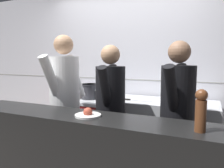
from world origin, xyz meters
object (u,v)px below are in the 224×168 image
Objects in this scene: chefs_knife at (134,100)px; chef_line at (177,115)px; oven_range at (91,126)px; sauce_pot at (89,91)px; braising_pot at (104,94)px; pepper_mill at (201,110)px; stock_pot at (75,90)px; chef_sous at (110,109)px; plated_dish_main at (88,114)px; chef_head_cook at (65,100)px; mixing_bowl_steel at (167,97)px.

chef_line is at bearing -39.42° from chefs_knife.
oven_range is 3.37× the size of sauce_pot.
chef_line is at bearing -28.45° from braising_pot.
pepper_mill is at bearing -41.74° from braising_pot.
pepper_mill reaches higher than oven_range.
chef_line reaches higher than stock_pot.
stock_pot is at bearing 136.60° from chef_sous.
braising_pot is 1.23m from plated_dish_main.
chef_head_cook reaches higher than sauce_pot.
oven_range is 1.57m from chef_line.
plated_dish_main is 0.56m from chef_sous.
stock_pot is 2.19m from pepper_mill.
mixing_bowl_steel is 1.38m from pepper_mill.
chefs_knife is 0.90m from chef_head_cook.
plated_dish_main is (0.66, -1.19, 0.54)m from oven_range.
plated_dish_main is at bearing -132.49° from chef_line.
stock_pot is at bearing -171.12° from oven_range.
sauce_pot reaches higher than plated_dish_main.
chef_sous is at bearing -125.74° from mixing_bowl_steel.
chef_head_cook is 0.59m from chef_sous.
chef_sous is at bearing -57.88° from braising_pot.
braising_pot is 0.16× the size of chef_sous.
chefs_knife is at bearing 43.59° from chef_head_cook.
stock_pot is (-0.25, -0.04, 0.55)m from oven_range.
chef_head_cook is at bearing -141.10° from chefs_knife.
sauce_pot is at bearing -175.81° from mixing_bowl_steel.
chef_sous is at bearing -44.49° from sauce_pot.
plated_dish_main is at bearing -94.28° from chefs_knife.
plated_dish_main is at bearing -95.41° from chef_sous.
oven_range is 0.57m from braising_pot.
plated_dish_main reaches higher than chefs_knife.
sauce_pot is 0.16× the size of chef_line.
mixing_bowl_steel is 0.18× the size of chef_line.
stock_pot is 0.87× the size of mixing_bowl_steel.
oven_range is at bearing -176.68° from mixing_bowl_steel.
chef_line is (0.69, 0.56, -0.06)m from plated_dish_main.
chef_head_cook is at bearing -85.86° from sauce_pot.
pepper_mill is 0.67m from chef_line.
chef_line is (1.35, -0.63, 0.48)m from oven_range.
chef_head_cook is at bearing 176.15° from chef_sous.
stock_pot is at bearing 168.23° from chef_line.
pepper_mill is at bearing -14.51° from chef_head_cook.
chefs_knife is at bearing -11.00° from braising_pot.
braising_pot is at bearing 77.58° from chef_head_cook.
chefs_knife is at bearing 85.72° from plated_dish_main.
oven_range is 1.01m from chef_sous.
braising_pot is 0.87× the size of mixing_bowl_steel.
braising_pot is 0.69m from chef_head_cook.
braising_pot is 0.90m from mixing_bowl_steel.
chefs_knife is 1.07m from plated_dish_main.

